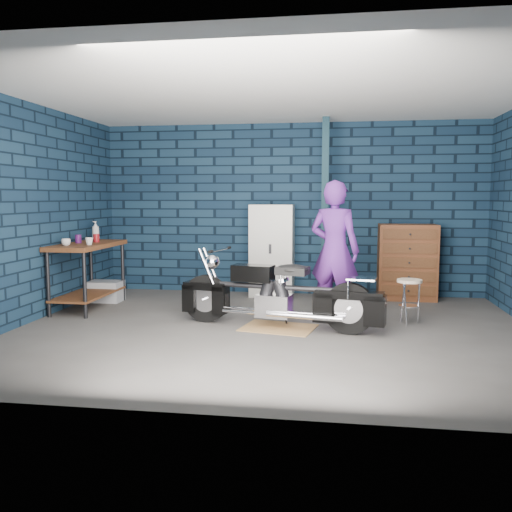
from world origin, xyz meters
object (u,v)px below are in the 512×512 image
Objects in this scene: workbench at (88,276)px; motorcycle at (279,289)px; tool_chest at (407,262)px; shop_stool at (409,302)px; locker at (272,251)px; storage_bin at (105,291)px; person at (334,250)px.

workbench is 0.67× the size of motorcycle.
motorcycle is 1.85× the size of tool_chest.
tool_chest is (4.47, 1.33, 0.11)m from workbench.
tool_chest reaches higher than workbench.
motorcycle is at bearing -163.23° from shop_stool.
locker is at bearing 110.56° from motorcycle.
storage_bin is 2.59m from locker.
motorcycle reaches higher than shop_stool.
shop_stool is (-0.17, -1.63, -0.29)m from tool_chest.
shop_stool is (1.55, 0.47, -0.19)m from motorcycle.
tool_chest reaches higher than storage_bin.
motorcycle is 1.47× the size of locker.
tool_chest is (1.72, 2.10, 0.11)m from motorcycle.
locker reaches higher than tool_chest.
motorcycle is at bearing -81.00° from locker.
shop_stool is at bearing -95.97° from tool_chest.
shop_stool is (4.30, -0.30, -0.18)m from workbench.
tool_chest is 1.66m from shop_stool.
shop_stool is at bearing -40.84° from locker.
tool_chest is (1.08, 1.50, -0.31)m from person.
storage_bin is 4.35m from shop_stool.
workbench is 0.80× the size of person.
tool_chest is 2.08× the size of shop_stool.
storage_bin is (-2.73, 1.27, -0.31)m from motorcycle.
person reaches higher than storage_bin.
shop_stool reaches higher than storage_bin.
shop_stool is at bearing -3.99° from workbench.
shop_stool is (4.28, -0.80, 0.12)m from storage_bin.
locker is at bearing 180.00° from tool_chest.
person is (0.64, 0.60, 0.41)m from motorcycle.
locker is 2.61× the size of shop_stool.
motorcycle reaches higher than storage_bin.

